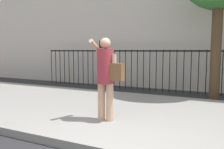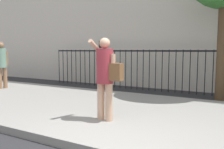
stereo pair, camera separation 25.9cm
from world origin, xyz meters
The scene contains 3 objects.
sidewalk centered at (0.00, 2.20, 0.07)m, with size 28.00×4.40×0.15m, color gray.
iron_fence centered at (0.00, 5.90, 1.02)m, with size 12.03×0.04×1.60m.
pedestrian_on_phone centered at (-0.64, 1.27, 1.12)m, with size 0.67×0.49×1.68m.
Camera 1 is at (1.51, -2.90, 1.58)m, focal length 37.64 mm.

